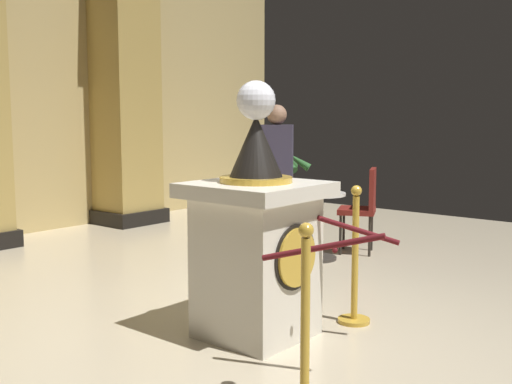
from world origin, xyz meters
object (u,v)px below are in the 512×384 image
at_px(stanchion_near, 305,344).
at_px(potted_palm_right, 282,215).
at_px(pedestal_clock, 256,240).
at_px(bystander_guest, 277,174).
at_px(cafe_chair_red, 364,203).
at_px(cafe_table, 318,217).
at_px(stanchion_far, 355,275).

distance_m(stanchion_near, potted_palm_right, 4.21).
xyz_separation_m(pedestal_clock, bystander_guest, (2.26, 1.58, 0.20)).
height_order(bystander_guest, cafe_chair_red, bystander_guest).
bearing_deg(cafe_chair_red, bystander_guest, 123.84).
bearing_deg(cafe_table, potted_palm_right, 63.67).
xyz_separation_m(potted_palm_right, cafe_table, (-0.39, -0.79, 0.11)).
bearing_deg(stanchion_far, pedestal_clock, 150.09).
bearing_deg(pedestal_clock, potted_palm_right, 34.19).
bearing_deg(stanchion_near, stanchion_far, 20.28).
bearing_deg(stanchion_near, cafe_chair_red, 25.44).
bearing_deg(stanchion_far, cafe_chair_red, 28.49).
relative_size(pedestal_clock, cafe_chair_red, 1.85).
distance_m(cafe_table, cafe_chair_red, 0.63).
height_order(pedestal_clock, bystander_guest, pedestal_clock).
distance_m(bystander_guest, cafe_chair_red, 1.03).
bearing_deg(potted_palm_right, cafe_chair_red, -79.26).
height_order(stanchion_far, cafe_table, stanchion_far).
xyz_separation_m(pedestal_clock, stanchion_far, (0.68, -0.39, -0.32)).
height_order(pedestal_clock, cafe_chair_red, pedestal_clock).
relative_size(stanchion_near, bystander_guest, 0.60).
height_order(potted_palm_right, cafe_table, potted_palm_right).
bearing_deg(stanchion_far, potted_palm_right, 48.19).
bearing_deg(pedestal_clock, cafe_chair_red, 15.25).
height_order(pedestal_clock, stanchion_near, pedestal_clock).
distance_m(stanchion_near, bystander_guest, 3.86).
xyz_separation_m(stanchion_near, bystander_guest, (2.92, 2.46, 0.54)).
height_order(cafe_table, cafe_chair_red, cafe_chair_red).
relative_size(stanchion_far, cafe_table, 1.42).
relative_size(pedestal_clock, cafe_table, 2.44).
relative_size(stanchion_near, potted_palm_right, 0.84).
height_order(stanchion_near, bystander_guest, bystander_guest).
distance_m(stanchion_near, cafe_table, 3.43).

